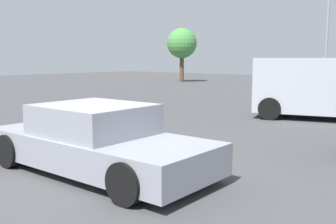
{
  "coord_description": "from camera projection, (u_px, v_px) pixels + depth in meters",
  "views": [
    {
      "loc": [
        5.37,
        -4.59,
        2.08
      ],
      "look_at": [
        -0.09,
        1.99,
        0.9
      ],
      "focal_mm": 42.04,
      "sensor_mm": 36.0,
      "label": 1
    }
  ],
  "objects": [
    {
      "name": "van_white",
      "position": [
        335.0,
        86.0,
        13.24
      ],
      "size": [
        5.57,
        3.39,
        2.08
      ],
      "rotation": [
        0.0,
        0.0,
        3.43
      ],
      "color": "#B2B7C1",
      "rests_on": "ground_plane"
    },
    {
      "name": "dog",
      "position": [
        146.0,
        128.0,
        10.12
      ],
      "size": [
        0.58,
        0.36,
        0.44
      ],
      "rotation": [
        0.0,
        0.0,
        5.9
      ],
      "color": "olive",
      "rests_on": "ground_plane"
    },
    {
      "name": "sedan_foreground",
      "position": [
        97.0,
        141.0,
        7.17
      ],
      "size": [
        4.56,
        1.99,
        1.24
      ],
      "rotation": [
        0.0,
        0.0,
        0.01
      ],
      "color": "gray",
      "rests_on": "ground_plane"
    },
    {
      "name": "ground_plane",
      "position": [
        102.0,
        173.0,
        7.18
      ],
      "size": [
        80.0,
        80.0,
        0.0
      ],
      "primitive_type": "plane",
      "color": "#424244"
    },
    {
      "name": "light_post_near",
      "position": [
        329.0,
        3.0,
        19.45
      ],
      "size": [
        0.44,
        0.44,
        7.19
      ],
      "color": "gray",
      "rests_on": "ground_plane"
    },
    {
      "name": "tree_back_right",
      "position": [
        182.0,
        44.0,
        34.19
      ],
      "size": [
        2.61,
        2.61,
        4.67
      ],
      "color": "brown",
      "rests_on": "ground_plane"
    }
  ]
}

